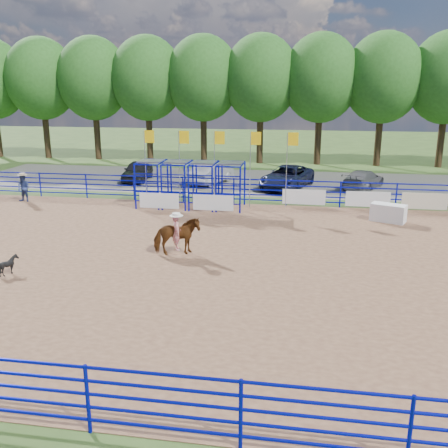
{
  "coord_description": "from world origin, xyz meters",
  "views": [
    {
      "loc": [
        3.97,
        -17.87,
        6.64
      ],
      "look_at": [
        0.9,
        1.0,
        1.3
      ],
      "focal_mm": 40.0,
      "sensor_mm": 36.0,
      "label": 1
    }
  ],
  "objects": [
    {
      "name": "perimeter_fence",
      "position": [
        0.0,
        0.0,
        0.75
      ],
      "size": [
        30.1,
        20.1,
        1.5
      ],
      "color": "#080EBA",
      "rests_on": "ground"
    },
    {
      "name": "car_b",
      "position": [
        -2.43,
        15.88,
        0.71
      ],
      "size": [
        2.8,
        4.5,
        1.4
      ],
      "primitive_type": "imported",
      "rotation": [
        0.0,
        0.0,
        2.8
      ],
      "color": "gray",
      "rests_on": "gravel_strip"
    },
    {
      "name": "car_a",
      "position": [
        -7.89,
        16.18,
        0.7
      ],
      "size": [
        1.94,
        4.17,
        1.38
      ],
      "primitive_type": "imported",
      "rotation": [
        0.0,
        0.0,
        0.08
      ],
      "color": "black",
      "rests_on": "gravel_strip"
    },
    {
      "name": "treeline",
      "position": [
        0.0,
        26.0,
        7.53
      ],
      "size": [
        56.4,
        6.4,
        11.24
      ],
      "color": "#3F2B19",
      "rests_on": "ground"
    },
    {
      "name": "chute_assembly",
      "position": [
        -1.9,
        8.84,
        1.26
      ],
      "size": [
        19.32,
        2.41,
        4.2
      ],
      "color": "#080EBA",
      "rests_on": "ground"
    },
    {
      "name": "spectator_cowboy",
      "position": [
        -12.2,
        8.48,
        0.86
      ],
      "size": [
        0.86,
        0.71,
        1.68
      ],
      "color": "navy",
      "rests_on": "arena_dirt"
    },
    {
      "name": "car_d",
      "position": [
        7.82,
        15.62,
        0.63
      ],
      "size": [
        3.37,
        4.61,
        1.24
      ],
      "primitive_type": "imported",
      "rotation": [
        0.0,
        0.0,
        2.71
      ],
      "color": "#59595C",
      "rests_on": "gravel_strip"
    },
    {
      "name": "arena_dirt",
      "position": [
        0.0,
        0.0,
        0.01
      ],
      "size": [
        30.0,
        20.0,
        0.02
      ],
      "primitive_type": "cube",
      "color": "brown",
      "rests_on": "ground"
    },
    {
      "name": "ground",
      "position": [
        0.0,
        0.0,
        0.0
      ],
      "size": [
        120.0,
        120.0,
        0.0
      ],
      "primitive_type": "plane",
      "color": "#3E5A24",
      "rests_on": "ground"
    },
    {
      "name": "announcer_table",
      "position": [
        8.21,
        7.33,
        0.46
      ],
      "size": [
        1.84,
        1.36,
        0.89
      ],
      "primitive_type": "cube",
      "rotation": [
        0.0,
        0.0,
        -0.4
      ],
      "color": "white",
      "rests_on": "arena_dirt"
    },
    {
      "name": "car_c",
      "position": [
        2.85,
        15.06,
        0.75
      ],
      "size": [
        3.86,
        5.77,
        1.47
      ],
      "primitive_type": "imported",
      "rotation": [
        0.0,
        0.0,
        -0.29
      ],
      "color": "black",
      "rests_on": "gravel_strip"
    },
    {
      "name": "calf",
      "position": [
        -6.43,
        -2.41,
        0.37
      ],
      "size": [
        0.81,
        0.77,
        0.71
      ],
      "primitive_type": "imported",
      "rotation": [
        0.0,
        0.0,
        1.95
      ],
      "color": "black",
      "rests_on": "arena_dirt"
    },
    {
      "name": "gravel_strip",
      "position": [
        0.0,
        17.0,
        0.01
      ],
      "size": [
        40.0,
        10.0,
        0.01
      ],
      "primitive_type": "cube",
      "color": "#66645A",
      "rests_on": "ground"
    },
    {
      "name": "horse_and_rider",
      "position": [
        -0.97,
        0.69,
        0.9
      ],
      "size": [
        2.0,
        1.4,
        2.45
      ],
      "color": "#5B3112",
      "rests_on": "arena_dirt"
    }
  ]
}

